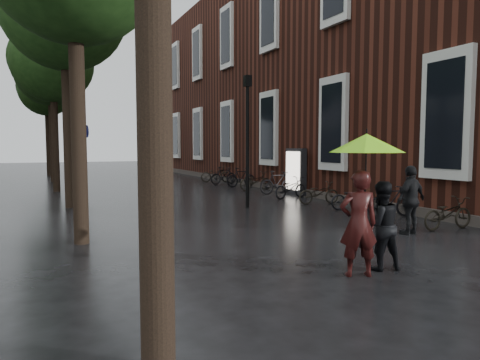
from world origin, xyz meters
TOP-DOWN VIEW (x-y plane):
  - brick_building at (10.47, 19.46)m, footprint 10.20×33.20m
  - street_trees at (-3.99, 15.91)m, footprint 4.33×34.03m
  - person_burgundy at (-0.27, 2.54)m, footprint 0.74×0.62m
  - person_black at (0.34, 2.68)m, footprint 0.86×0.74m
  - lime_umbrella at (-0.02, 2.66)m, footprint 1.23×1.23m
  - pedestrian_walking at (3.18, 4.61)m, footprint 1.03×0.54m
  - parked_bicycles at (4.61, 13.21)m, footprint 2.18×16.93m
  - ad_lightbox at (5.30, 12.90)m, footprint 0.31×1.35m
  - lamp_post at (1.67, 10.38)m, footprint 0.23×0.23m
  - cycle_sign at (-2.81, 17.84)m, footprint 0.16×0.56m

SIDE VIEW (x-z plane):
  - parked_bicycles at x=4.61m, z-range -0.06..0.99m
  - person_black at x=0.34m, z-range 0.00..1.53m
  - pedestrian_walking at x=3.18m, z-range 0.00..1.67m
  - person_burgundy at x=-0.27m, z-range 0.00..1.74m
  - ad_lightbox at x=5.30m, z-range 0.00..2.04m
  - cycle_sign at x=-2.81m, z-range 0.50..3.58m
  - lime_umbrella at x=-0.02m, z-range 1.28..3.07m
  - lamp_post at x=1.67m, z-range 0.48..5.02m
  - brick_building at x=10.47m, z-range -0.01..11.99m
  - street_trees at x=-3.99m, z-range 1.88..10.79m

